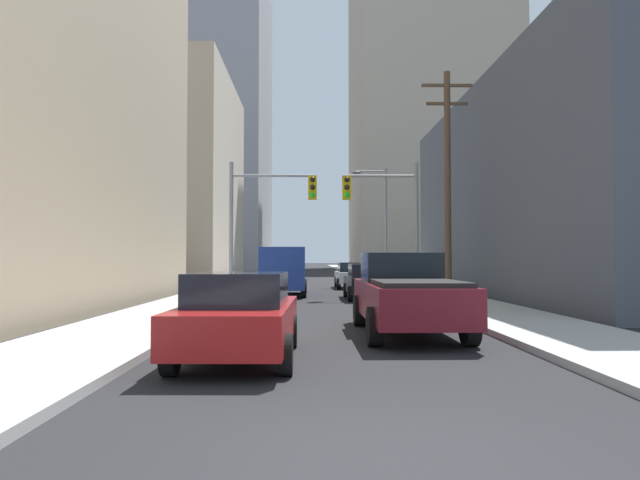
{
  "coord_description": "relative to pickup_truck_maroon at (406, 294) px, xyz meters",
  "views": [
    {
      "loc": [
        -0.62,
        -4.78,
        1.77
      ],
      "look_at": [
        0.0,
        30.31,
        2.9
      ],
      "focal_mm": 31.62,
      "sensor_mm": 36.0,
      "label": 1
    }
  ],
  "objects": [
    {
      "name": "sedan_white",
      "position": [
        0.23,
        19.91,
        -0.16
      ],
      "size": [
        1.95,
        4.24,
        1.52
      ],
      "color": "white",
      "rests_on": "ground"
    },
    {
      "name": "sidewalk_right",
      "position": [
        3.38,
        41.63,
        -0.86
      ],
      "size": [
        3.05,
        160.0,
        0.15
      ],
      "primitive_type": "cube",
      "color": "#9E9E99",
      "rests_on": "ground"
    },
    {
      "name": "utility_pole_right",
      "position": [
        3.69,
        10.91,
        4.27
      ],
      "size": [
        2.2,
        0.28,
        9.86
      ],
      "color": "brown",
      "rests_on": "ground"
    },
    {
      "name": "building_left_mid_office",
      "position": [
        -18.83,
        38.53,
        8.15
      ],
      "size": [
        18.65,
        19.22,
        18.16
      ],
      "primitive_type": "cube",
      "color": "#B7A893",
      "rests_on": "ground"
    },
    {
      "name": "sidewalk_left",
      "position": [
        -6.64,
        41.63,
        -0.86
      ],
      "size": [
        3.05,
        160.0,
        0.15
      ],
      "primitive_type": "cube",
      "color": "#9E9E99",
      "rests_on": "ground"
    },
    {
      "name": "pickup_truck_maroon",
      "position": [
        0.0,
        0.0,
        0.0
      ],
      "size": [
        2.2,
        5.41,
        1.9
      ],
      "color": "maroon",
      "rests_on": "ground"
    },
    {
      "name": "sedan_red",
      "position": [
        -3.49,
        -3.31,
        -0.16
      ],
      "size": [
        1.95,
        4.24,
        1.52
      ],
      "color": "maroon",
      "rests_on": "ground"
    },
    {
      "name": "traffic_signal_near_right",
      "position": [
        1.04,
        11.53,
        3.09
      ],
      "size": [
        3.37,
        0.44,
        6.0
      ],
      "color": "gray",
      "rests_on": "ground"
    },
    {
      "name": "building_right_far_highrise",
      "position": [
        17.2,
        80.04,
        28.82
      ],
      "size": [
        24.08,
        28.17,
        59.51
      ],
      "primitive_type": "cube",
      "color": "#B7A893",
      "rests_on": "ground"
    },
    {
      "name": "building_left_far_tower",
      "position": [
        -17.62,
        79.21,
        29.1
      ],
      "size": [
        16.3,
        27.92,
        60.06
      ],
      "primitive_type": "cube",
      "color": "#93939E",
      "rests_on": "ground"
    },
    {
      "name": "cargo_van_blue",
      "position": [
        -3.49,
        13.63,
        0.35
      ],
      "size": [
        2.16,
        5.23,
        2.26
      ],
      "color": "navy",
      "rests_on": "ground"
    },
    {
      "name": "traffic_signal_near_left",
      "position": [
        -4.07,
        11.53,
        3.11
      ],
      "size": [
        3.85,
        0.44,
        6.0
      ],
      "color": "gray",
      "rests_on": "ground"
    },
    {
      "name": "street_lamp_right",
      "position": [
        2.21,
        22.34,
        3.59
      ],
      "size": [
        2.22,
        0.32,
        7.5
      ],
      "color": "gray",
      "rests_on": "ground"
    },
    {
      "name": "sedan_black",
      "position": [
        0.25,
        11.04,
        -0.16
      ],
      "size": [
        1.95,
        4.23,
        1.52
      ],
      "color": "black",
      "rests_on": "ground"
    },
    {
      "name": "ground_plane",
      "position": [
        -1.63,
        -8.37,
        -0.93
      ],
      "size": [
        400.0,
        400.0,
        0.0
      ],
      "primitive_type": "plane",
      "color": "black"
    }
  ]
}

